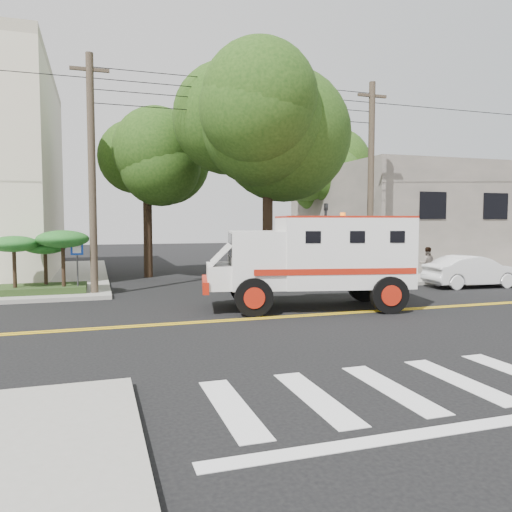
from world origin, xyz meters
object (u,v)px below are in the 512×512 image
object	(u,v)px
parked_sedan	(473,271)
pedestrian_b	(427,264)
armored_truck	(317,256)
pedestrian_a	(386,257)

from	to	relation	value
parked_sedan	pedestrian_b	size ratio (longest dim) A/B	2.74
armored_truck	pedestrian_a	bearing A→B (deg)	55.81
parked_sedan	pedestrian_b	xyz separation A→B (m)	(-1.07, 1.70, 0.22)
parked_sedan	pedestrian_a	size ratio (longest dim) A/B	2.29
pedestrian_a	armored_truck	bearing A→B (deg)	3.16
pedestrian_a	pedestrian_b	xyz separation A→B (m)	(0.59, -2.46, -0.15)
armored_truck	pedestrian_a	distance (m)	9.79
armored_truck	pedestrian_b	bearing A→B (deg)	41.48
pedestrian_b	parked_sedan	bearing A→B (deg)	142.45
parked_sedan	pedestrian_a	distance (m)	4.49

